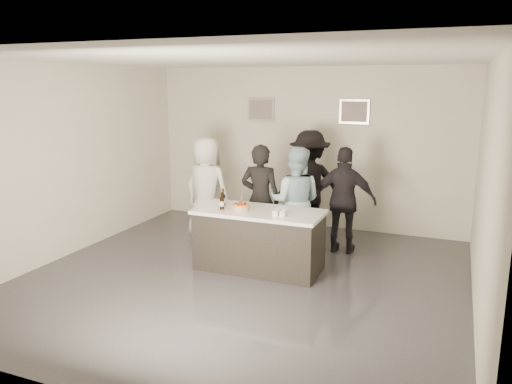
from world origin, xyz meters
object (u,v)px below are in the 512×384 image
person_main_black (260,199)px  person_guest_right (344,200)px  beer_bottle_b (222,201)px  person_guest_back (309,185)px  cake (241,208)px  beer_bottle_a (223,197)px  person_guest_left (207,188)px  person_main_blue (295,201)px  bar_counter (259,240)px

person_main_black → person_guest_right: bearing=-161.7°
beer_bottle_b → person_guest_back: person_guest_back is taller
cake → beer_bottle_b: beer_bottle_b is taller
person_main_black → beer_bottle_a: bearing=58.5°
cake → person_guest_left: 1.67m
cake → beer_bottle_b: bearing=-169.0°
person_main_blue → beer_bottle_a: bearing=33.8°
cake → person_main_black: size_ratio=0.14×
bar_counter → beer_bottle_a: (-0.60, 0.05, 0.58)m
beer_bottle_a → beer_bottle_b: (0.08, -0.20, 0.00)m
person_guest_right → person_guest_left: bearing=1.7°
person_main_blue → person_main_black: bearing=5.8°
cake → person_main_black: person_main_black is taller
beer_bottle_a → person_main_blue: person_main_blue is taller
bar_counter → person_main_black: 0.88m
person_guest_left → person_guest_back: bearing=-149.0°
beer_bottle_b → person_guest_left: (-0.90, 1.24, -0.13)m
person_main_black → bar_counter: bearing=105.8°
cake → person_guest_back: person_guest_back is taller
person_guest_right → bar_counter: bearing=49.7°
beer_bottle_a → person_main_blue: 1.20m
person_main_black → cake: bearing=86.9°
person_guest_left → person_guest_right: person_guest_left is taller
bar_counter → beer_bottle_b: 0.79m
person_main_black → person_guest_back: person_guest_back is taller
bar_counter → beer_bottle_a: beer_bottle_a is taller
cake → person_guest_left: (-1.18, 1.18, -0.04)m
person_guest_left → person_guest_right: size_ratio=1.04×
beer_bottle_b → person_main_black: bearing=73.2°
person_main_blue → person_guest_left: bearing=-16.4°
bar_counter → beer_bottle_b: beer_bottle_b is taller
person_guest_left → beer_bottle_a: bearing=136.5°
beer_bottle_a → person_guest_left: 1.33m
beer_bottle_a → person_guest_right: person_guest_right is taller
cake → bar_counter: bearing=21.6°
bar_counter → person_guest_right: (0.98, 1.23, 0.41)m
cake → beer_bottle_b: size_ratio=0.93×
bar_counter → cake: cake is taller
person_main_blue → person_guest_back: 0.94m
person_guest_right → person_guest_back: bearing=-38.4°
beer_bottle_a → person_guest_back: 1.93m
beer_bottle_a → cake: bearing=-22.9°
person_main_black → person_main_blue: size_ratio=1.02×
bar_counter → person_guest_back: person_guest_back is taller
cake → person_main_blue: (0.52, 0.95, -0.07)m
bar_counter → beer_bottle_b: bearing=-163.9°
beer_bottle_b → person_guest_back: bearing=68.7°
beer_bottle_a → person_guest_right: 1.98m
beer_bottle_a → person_guest_right: bearing=36.7°
beer_bottle_a → person_guest_right: size_ratio=0.15×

